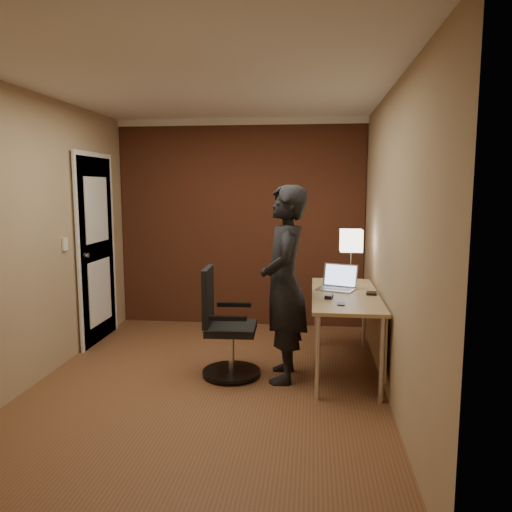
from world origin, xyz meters
name	(u,v)px	position (x,y,z in m)	size (l,w,h in m)	color
room	(212,216)	(-0.27, 1.54, 1.37)	(4.00, 4.00, 4.00)	brown
desk	(353,307)	(1.25, 0.47, 0.60)	(0.60, 1.50, 0.73)	tan
desk_lamp	(351,241)	(1.27, 1.05, 1.15)	(0.22, 0.22, 0.54)	silver
laptop	(338,282)	(1.12, 0.65, 0.79)	(0.40, 0.36, 0.23)	silver
mouse	(329,297)	(1.03, 0.23, 0.75)	(0.06, 0.10, 0.03)	black
phone	(341,304)	(1.12, 0.03, 0.73)	(0.06, 0.12, 0.01)	black
wallet	(371,293)	(1.41, 0.44, 0.74)	(0.09, 0.11, 0.02)	black
office_chair	(224,330)	(0.11, 0.20, 0.43)	(0.53, 0.55, 0.97)	black
person	(284,284)	(0.64, 0.20, 0.86)	(0.62, 0.41, 1.71)	black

